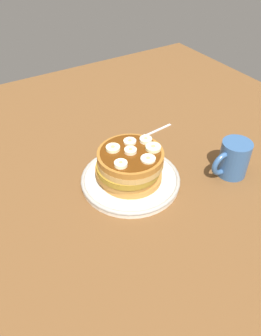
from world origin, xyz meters
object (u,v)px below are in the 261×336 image
(pancake_stack, at_px, (129,166))
(banana_slice_5, at_px, (121,164))
(banana_slice_0, at_px, (131,151))
(coffee_mug, at_px, (233,158))
(banana_slice_1, at_px, (113,148))
(banana_slice_6, at_px, (130,142))
(plate, at_px, (131,179))
(banana_slice_3, at_px, (146,140))
(banana_slice_4, at_px, (153,148))
(banana_slice_2, at_px, (148,159))
(fork, at_px, (152,132))

(pancake_stack, distance_m, banana_slice_5, 0.06)
(banana_slice_0, bearing_deg, coffee_mug, 155.96)
(banana_slice_1, height_order, banana_slice_6, banana_slice_1)
(plate, xyz_separation_m, banana_slice_1, (0.03, -0.03, 0.09))
(banana_slice_3, distance_m, banana_slice_4, 0.03)
(pancake_stack, distance_m, banana_slice_2, 0.06)
(banana_slice_1, height_order, banana_slice_2, banana_slice_1)
(banana_slice_0, height_order, banana_slice_1, same)
(plate, height_order, coffee_mug, coffee_mug)
(banana_slice_5, height_order, fork, banana_slice_5)
(banana_slice_3, height_order, banana_slice_6, banana_slice_3)
(plate, height_order, fork, plate)
(banana_slice_0, relative_size, fork, 0.22)
(pancake_stack, height_order, coffee_mug, same)
(pancake_stack, bearing_deg, plate, -177.25)
(banana_slice_1, distance_m, banana_slice_4, 0.09)
(banana_slice_2, xyz_separation_m, fork, (-0.15, -0.19, -0.09))
(banana_slice_0, height_order, banana_slice_3, same)
(plate, height_order, banana_slice_5, banana_slice_5)
(plate, height_order, banana_slice_4, banana_slice_4)
(banana_slice_1, bearing_deg, banana_slice_6, -176.15)
(pancake_stack, height_order, banana_slice_4, banana_slice_4)
(pancake_stack, relative_size, banana_slice_5, 5.54)
(plate, relative_size, pancake_stack, 1.49)
(banana_slice_5, bearing_deg, banana_slice_2, 166.53)
(banana_slice_4, relative_size, coffee_mug, 0.33)
(banana_slice_6, relative_size, coffee_mug, 0.28)
(plate, bearing_deg, banana_slice_2, 112.35)
(plate, relative_size, banana_slice_2, 7.17)
(banana_slice_1, bearing_deg, fork, -148.49)
(banana_slice_4, bearing_deg, banana_slice_0, -19.02)
(plate, bearing_deg, banana_slice_6, -119.41)
(coffee_mug, xyz_separation_m, fork, (0.06, -0.25, -0.04))
(banana_slice_1, relative_size, banana_slice_3, 1.11)
(banana_slice_2, bearing_deg, pancake_stack, -63.45)
(banana_slice_5, bearing_deg, banana_slice_3, -154.07)
(banana_slice_3, distance_m, banana_slice_6, 0.04)
(pancake_stack, bearing_deg, coffee_mug, 156.31)
(banana_slice_6, bearing_deg, coffee_mug, 147.37)
(banana_slice_4, height_order, coffee_mug, banana_slice_4)
(banana_slice_4, distance_m, fork, 0.22)
(banana_slice_1, distance_m, banana_slice_5, 0.06)
(pancake_stack, xyz_separation_m, banana_slice_6, (-0.02, -0.03, 0.04))
(banana_slice_4, distance_m, banana_slice_6, 0.06)
(banana_slice_0, bearing_deg, banana_slice_6, -119.20)
(banana_slice_2, height_order, banana_slice_3, banana_slice_3)
(banana_slice_1, distance_m, banana_slice_2, 0.09)
(plate, bearing_deg, coffee_mug, 155.92)
(banana_slice_0, relative_size, banana_slice_1, 0.87)
(pancake_stack, xyz_separation_m, banana_slice_5, (0.04, 0.03, 0.04))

